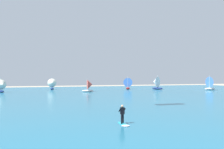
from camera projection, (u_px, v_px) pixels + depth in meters
The scene contains 8 objects.
ocean at pixel (67, 95), 51.78m from camera, with size 160.00×90.00×0.10m, color #236B89.
kitesurfer at pixel (123, 117), 19.37m from camera, with size 0.75×1.99×1.67m.
sailboat_center_horizon at pixel (89, 86), 62.05m from camera, with size 3.33×2.84×3.85m.
sailboat_heeled_over at pixel (211, 83), 71.15m from camera, with size 4.06×3.44×4.76m.
sailboat_mid_left at pixel (128, 83), 76.29m from camera, with size 3.47×3.89×4.35m.
sailboat_mid_right at pixel (52, 84), 73.72m from camera, with size 2.94×3.48×4.08m.
sailboat_outermost at pixel (2, 86), 59.93m from camera, with size 3.13×3.49×3.93m.
sailboat_anchored_offshore at pixel (156, 83), 75.27m from camera, with size 3.79×4.23×4.70m.
Camera 1 is at (-6.74, -1.40, 4.20)m, focal length 35.71 mm.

